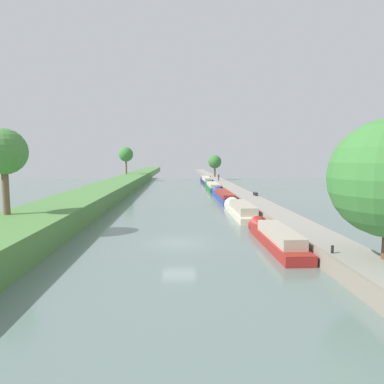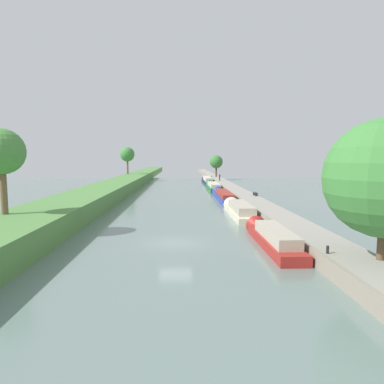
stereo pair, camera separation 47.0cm
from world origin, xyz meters
name	(u,v)px [view 1 (the left image)]	position (x,y,z in m)	size (l,w,h in m)	color
ground_plane	(179,243)	(0.00, 0.00, 0.00)	(160.00, 160.00, 0.00)	slate
left_grassy_bank	(21,231)	(-11.59, 0.00, 0.99)	(6.25, 260.00, 1.99)	#518442
right_towpath	(309,235)	(9.97, 0.00, 0.48)	(3.02, 260.00, 0.96)	gray
stone_quay	(288,235)	(8.34, 0.00, 0.50)	(0.25, 260.00, 1.01)	gray
narrowboat_red	(275,237)	(7.10, -0.75, 0.58)	(1.89, 10.42, 1.99)	maroon
narrowboat_cream	(240,210)	(6.90, 11.86, 0.58)	(2.15, 11.55, 2.18)	beige
narrowboat_blue	(223,196)	(6.90, 25.94, 0.54)	(2.05, 15.64, 1.95)	#283D93
narrowboat_green	(212,186)	(6.85, 41.48, 0.58)	(2.18, 13.80, 2.07)	#1E6033
narrowboat_navy	(206,180)	(6.95, 57.67, 0.67)	(1.93, 16.52, 2.17)	#141E42
tree_rightbank_midnear	(215,162)	(10.38, 68.94, 5.15)	(3.72, 3.72, 6.10)	brown
tree_leftbank_downstream	(3,152)	(-13.32, 1.52, 6.79)	(3.53, 3.53, 6.63)	brown
tree_leftbank_upstream	(126,154)	(-13.97, 64.59, 7.20)	(3.85, 3.85, 7.19)	brown
person_walking	(219,177)	(9.50, 52.75, 1.83)	(0.34, 0.34, 1.66)	#282D42
mooring_bollard_near	(332,249)	(8.76, -6.29, 1.18)	(0.16, 0.16, 0.45)	black
mooring_bollard_far	(210,177)	(8.76, 65.33, 1.18)	(0.16, 0.16, 0.45)	black
park_bench	(255,193)	(11.03, 22.08, 1.30)	(0.44, 1.50, 0.47)	#333338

